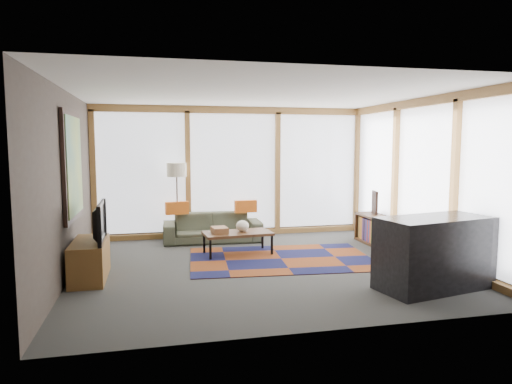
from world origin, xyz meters
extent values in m
plane|color=#2F2F2D|center=(0.00, 0.00, 0.00)|extent=(5.50, 5.50, 0.00)
cube|color=#3B312B|center=(-2.75, 0.00, 1.30)|extent=(0.04, 5.00, 2.60)
cube|color=#3B312B|center=(0.00, -2.50, 1.30)|extent=(5.50, 0.04, 2.60)
cube|color=silver|center=(0.00, 0.00, 2.60)|extent=(5.50, 5.00, 0.04)
cube|color=white|center=(0.00, 2.47, 1.30)|extent=(5.30, 0.02, 2.35)
cube|color=white|center=(2.72, 0.00, 1.30)|extent=(0.02, 4.80, 2.35)
cube|color=black|center=(-2.71, 0.30, 1.55)|extent=(0.05, 1.35, 1.55)
cube|color=gold|center=(-2.69, 0.30, 1.55)|extent=(0.02, 1.20, 1.40)
cube|color=maroon|center=(0.40, 0.34, 0.01)|extent=(3.06, 2.11, 0.01)
imported|color=#3A3C2D|center=(-0.50, 1.95, 0.27)|extent=(1.88, 0.80, 0.54)
cube|color=#C25717|center=(-1.16, 1.99, 0.66)|extent=(0.45, 0.21, 0.24)
cube|color=#C25717|center=(0.15, 1.95, 0.66)|extent=(0.43, 0.15, 0.23)
cube|color=brown|center=(-0.53, 0.82, 0.43)|extent=(0.27, 0.33, 0.10)
ellipsoid|color=silver|center=(-0.13, 0.87, 0.47)|extent=(0.23, 0.23, 0.19)
ellipsoid|color=black|center=(2.44, -0.13, 0.59)|extent=(0.22, 0.22, 0.11)
ellipsoid|color=black|center=(2.42, 0.28, 0.58)|extent=(0.17, 0.17, 0.08)
cube|color=black|center=(2.51, 1.25, 0.76)|extent=(0.12, 0.33, 0.43)
cube|color=brown|center=(-2.47, -0.12, 0.27)|extent=(0.44, 1.07, 0.53)
imported|color=black|center=(-2.38, -0.16, 0.80)|extent=(0.14, 0.94, 0.54)
cube|color=black|center=(1.91, -1.53, 0.47)|extent=(1.57, 0.96, 0.93)
camera|label=1|loc=(-1.59, -6.62, 1.86)|focal=32.00mm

